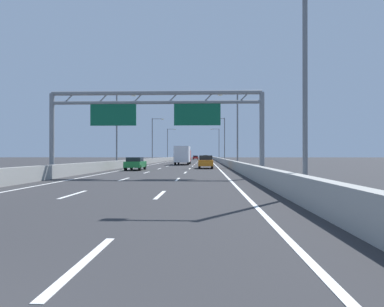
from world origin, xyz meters
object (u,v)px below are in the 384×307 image
at_px(streetlamp_left_mid, 119,126).
at_px(streetlamp_left_distant, 168,142).
at_px(streetlamp_left_far, 153,137).
at_px(red_car, 195,157).
at_px(orange_car, 206,162).
at_px(green_car, 135,163).
at_px(box_truck, 183,155).
at_px(streetlamp_right_far, 223,137).
at_px(yellow_car, 205,157).
at_px(black_car, 184,157).
at_px(streetlamp_right_mid, 236,125).
at_px(sign_gantry, 156,112).
at_px(streetlamp_right_near, 299,63).
at_px(streetlamp_right_distant, 218,142).
at_px(silver_car, 186,157).

height_order(streetlamp_left_mid, streetlamp_left_distant, same).
distance_m(streetlamp_left_far, red_car, 50.66).
xyz_separation_m(streetlamp_left_distant, orange_car, (11.16, -61.82, -4.60)).
xyz_separation_m(green_car, box_truck, (3.72, 21.25, 0.94)).
xyz_separation_m(streetlamp_right_far, red_car, (-7.35, 49.87, -4.68)).
bearing_deg(streetlamp_right_far, yellow_car, 93.41).
bearing_deg(black_car, streetlamp_right_mid, -81.23).
relative_size(green_car, box_truck, 0.46).
height_order(sign_gantry, streetlamp_right_far, streetlamp_right_far).
height_order(streetlamp_left_mid, red_car, streetlamp_left_mid).
distance_m(green_car, orange_car, 9.32).
xyz_separation_m(streetlamp_right_near, yellow_car, (-3.84, 124.46, -4.61)).
distance_m(sign_gantry, streetlamp_right_distant, 79.28).
bearing_deg(streetlamp_right_mid, streetlamp_right_far, 90.00).
xyz_separation_m(streetlamp_left_mid, streetlamp_right_far, (14.93, 30.05, 0.00)).
relative_size(streetlamp_right_distant, yellow_car, 2.10).
bearing_deg(streetlamp_left_mid, streetlamp_right_near, -63.58).
relative_size(black_car, silver_car, 0.92).
distance_m(green_car, silver_car, 91.60).
relative_size(streetlamp_right_far, black_car, 2.32).
bearing_deg(black_car, streetlamp_left_far, -95.55).
height_order(streetlamp_right_mid, yellow_car, streetlamp_right_mid).
bearing_deg(streetlamp_right_distant, sign_gantry, -95.41).
height_order(streetlamp_left_mid, green_car, streetlamp_left_mid).
xyz_separation_m(streetlamp_right_far, streetlamp_left_distant, (-14.93, 30.05, 0.00)).
xyz_separation_m(streetlamp_left_distant, box_truck, (7.34, -46.05, -3.73)).
bearing_deg(streetlamp_left_far, silver_car, 85.97).
xyz_separation_m(streetlamp_right_distant, black_car, (-10.95, 10.87, -4.63)).
xyz_separation_m(streetlamp_right_distant, green_car, (-11.31, -67.30, -4.67)).
distance_m(streetlamp_left_distant, streetlamp_right_distant, 14.93).
xyz_separation_m(sign_gantry, streetlamp_right_mid, (7.48, 18.82, 0.60)).
relative_size(green_car, red_car, 0.96).
relative_size(silver_car, red_car, 1.04).
bearing_deg(red_car, silver_car, 129.94).
height_order(red_car, yellow_car, yellow_car).
relative_size(streetlamp_left_distant, red_car, 2.22).
relative_size(streetlamp_right_distant, red_car, 2.22).
distance_m(green_car, black_car, 78.17).
distance_m(streetlamp_left_distant, silver_car, 25.04).
relative_size(black_car, yellow_car, 0.91).
bearing_deg(streetlamp_right_mid, green_car, -147.53).
height_order(streetlamp_right_distant, orange_car, streetlamp_right_distant).
height_order(sign_gantry, black_car, sign_gantry).
xyz_separation_m(streetlamp_left_mid, silver_car, (3.83, 84.41, -4.63)).
distance_m(streetlamp_right_far, silver_car, 55.67).
height_order(streetlamp_left_distant, box_truck, streetlamp_left_distant).
distance_m(streetlamp_left_far, streetlamp_left_distant, 30.05).
distance_m(streetlamp_left_far, green_car, 37.71).
bearing_deg(green_car, red_car, 87.39).
bearing_deg(black_car, box_truck, -86.62).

